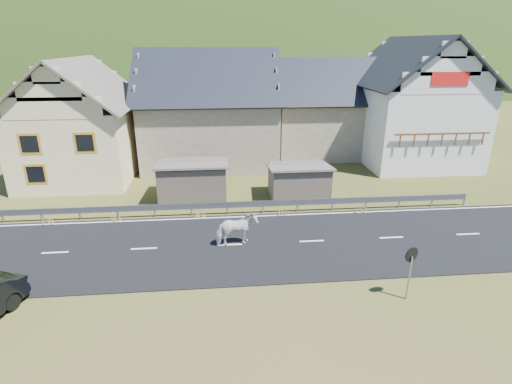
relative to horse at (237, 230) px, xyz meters
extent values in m
plane|color=#313D11|center=(-0.36, 0.04, -0.85)|extent=(160.00, 160.00, 0.00)
cube|color=black|center=(-0.36, 0.04, -0.83)|extent=(60.00, 7.00, 0.04)
cube|color=silver|center=(-0.36, 0.04, -0.80)|extent=(60.00, 6.60, 0.01)
cube|color=#93969B|center=(-0.36, 3.72, -0.27)|extent=(28.00, 0.08, 0.34)
cube|color=#93969B|center=(-12.36, 3.74, -0.50)|extent=(0.10, 0.06, 0.70)
cube|color=#93969B|center=(-10.36, 3.74, -0.50)|extent=(0.10, 0.06, 0.70)
cube|color=#93969B|center=(-8.36, 3.74, -0.50)|extent=(0.10, 0.06, 0.70)
cube|color=#93969B|center=(-6.36, 3.74, -0.50)|extent=(0.10, 0.06, 0.70)
cube|color=#93969B|center=(-4.36, 3.74, -0.50)|extent=(0.10, 0.06, 0.70)
cube|color=#93969B|center=(-2.36, 3.74, -0.50)|extent=(0.10, 0.06, 0.70)
cube|color=#93969B|center=(-0.36, 3.74, -0.50)|extent=(0.10, 0.06, 0.70)
cube|color=#93969B|center=(1.64, 3.74, -0.50)|extent=(0.10, 0.06, 0.70)
cube|color=#93969B|center=(3.64, 3.74, -0.50)|extent=(0.10, 0.06, 0.70)
cube|color=#93969B|center=(5.64, 3.74, -0.50)|extent=(0.10, 0.06, 0.70)
cube|color=#93969B|center=(7.64, 3.74, -0.50)|extent=(0.10, 0.06, 0.70)
cube|color=#93969B|center=(9.64, 3.74, -0.50)|extent=(0.10, 0.06, 0.70)
cube|color=#93969B|center=(11.64, 3.74, -0.50)|extent=(0.10, 0.06, 0.70)
cube|color=#93969B|center=(13.64, 3.74, -0.50)|extent=(0.10, 0.06, 0.70)
cube|color=#695C4E|center=(-2.36, 6.54, 0.25)|extent=(4.30, 3.30, 2.40)
cube|color=#695C4E|center=(4.14, 6.04, 0.15)|extent=(3.80, 2.90, 2.20)
cube|color=#FEE9B0|center=(-10.36, 12.04, 1.65)|extent=(7.00, 9.00, 5.00)
cube|color=#C08A22|center=(-11.96, 7.54, 2.55)|extent=(1.30, 0.12, 1.30)
cube|color=#C08A22|center=(-8.76, 7.54, 2.55)|extent=(1.30, 0.12, 1.30)
cube|color=#C08A22|center=(-11.96, 7.54, 0.65)|extent=(1.30, 0.12, 1.30)
cube|color=tan|center=(-12.36, 13.54, 5.71)|extent=(0.70, 0.70, 2.40)
cube|color=tan|center=(-1.36, 15.04, 1.65)|extent=(10.00, 9.00, 5.00)
cube|color=tan|center=(8.64, 17.04, 1.45)|extent=(9.00, 8.00, 4.60)
cube|color=silver|center=(14.64, 14.04, 2.15)|extent=(8.00, 10.00, 6.00)
cube|color=red|center=(14.64, 9.01, 5.95)|extent=(2.60, 0.06, 0.90)
cube|color=brown|center=(14.64, 8.79, 2.35)|extent=(6.80, 0.12, 0.12)
ellipsoid|color=#1F3C12|center=(4.64, 180.04, -20.85)|extent=(440.00, 280.00, 260.00)
ellipsoid|color=black|center=(-55.36, 110.04, 5.15)|extent=(76.00, 50.00, 28.00)
imported|color=silver|center=(0.00, 0.00, 0.00)|extent=(1.34, 2.07, 1.62)
cylinder|color=#93969B|center=(6.16, -4.80, 0.06)|extent=(0.07, 0.07, 1.81)
cylinder|color=black|center=(6.16, -4.73, 1.01)|extent=(0.57, 0.27, 0.60)
cylinder|color=white|center=(6.16, -4.69, 1.01)|extent=(0.48, 0.21, 0.51)
camera|label=1|loc=(-0.68, -16.90, 8.25)|focal=28.00mm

